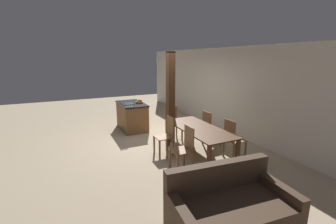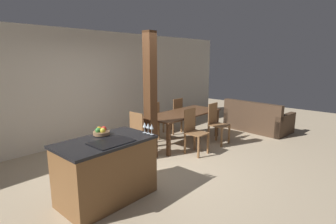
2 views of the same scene
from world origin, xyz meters
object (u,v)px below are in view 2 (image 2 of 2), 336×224
wine_glass_near (152,127)px  dining_chair_far_right (175,115)px  couch (257,121)px  dining_table (183,116)px  wine_glass_middle (148,126)px  timber_post (150,97)px  fruit_bowl (101,132)px  wine_glass_far (145,125)px  dining_chair_near_right (216,123)px  dining_chair_near_left (194,130)px  dining_chair_far_left (151,121)px  dining_chair_head_end (141,134)px  kitchen_island (106,170)px

wine_glass_near → dining_chair_far_right: wine_glass_near is taller
couch → dining_table: bearing=73.3°
wine_glass_middle → timber_post: (0.97, 0.93, 0.25)m
fruit_bowl → dining_table: 2.81m
wine_glass_far → dining_chair_near_right: (2.69, 0.35, -0.52)m
dining_chair_far_right → wine_glass_middle: bearing=33.0°
dining_chair_near_left → couch: (2.70, -0.26, -0.23)m
wine_glass_near → wine_glass_far: 0.15m
dining_table → couch: (2.24, -0.92, -0.36)m
dining_table → dining_chair_far_left: (-0.46, 0.66, -0.14)m
dining_chair_far_right → wine_glass_far: bearing=31.8°
dining_table → dining_chair_head_end: size_ratio=2.10×
dining_table → wine_glass_far: bearing=-155.6°
dining_chair_near_left → couch: size_ratio=0.54×
wine_glass_middle → dining_chair_near_right: size_ratio=0.17×
dining_chair_near_left → couch: 2.72m
dining_table → timber_post: 1.41m
wine_glass_far → timber_post: (0.97, 0.86, 0.25)m
wine_glass_near → couch: size_ratio=0.09×
dining_chair_near_right → dining_chair_far_right: same height
wine_glass_near → wine_glass_middle: (0.00, 0.08, 0.00)m
wine_glass_middle → kitchen_island: bearing=157.8°
wine_glass_near → dining_table: wine_glass_near is taller
dining_chair_near_right → dining_chair_far_left: (-0.92, 1.32, 0.00)m
dining_chair_far_left → fruit_bowl: bearing=28.9°
wine_glass_middle → dining_chair_far_left: wine_glass_middle is taller
dining_chair_near_left → dining_chair_far_right: 1.61m
dining_table → dining_chair_near_left: size_ratio=2.10×
kitchen_island → timber_post: (1.58, 0.68, 0.82)m
wine_glass_far → couch: (4.47, 0.09, -0.75)m
dining_chair_far_right → timber_post: timber_post is taller
wine_glass_middle → dining_chair_far_right: wine_glass_middle is taller
dining_chair_head_end → fruit_bowl: bearing=114.1°
wine_glass_far → dining_chair_near_left: bearing=11.2°
couch → dining_chair_far_right: bearing=54.1°
wine_glass_far → wine_glass_near: bearing=-90.0°
timber_post → wine_glass_near: bearing=-133.8°
wine_glass_near → wine_glass_middle: bearing=90.0°
wine_glass_far → dining_chair_near_left: 1.87m
fruit_bowl → wine_glass_far: bearing=-39.8°
fruit_bowl → dining_chair_far_left: fruit_bowl is taller
kitchen_island → dining_table: bearing=16.5°
dining_chair_far_right → timber_post: bearing=25.3°
dining_chair_far_right → wine_glass_near: bearing=34.1°
dining_table → dining_chair_near_right: (0.46, -0.66, -0.14)m
timber_post → couch: bearing=-12.3°
dining_chair_head_end → timber_post: size_ratio=0.38×
dining_chair_far_left → dining_chair_far_right: 0.92m
kitchen_island → dining_chair_near_right: dining_chair_near_right is taller
wine_glass_near → dining_chair_far_left: size_ratio=0.17×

